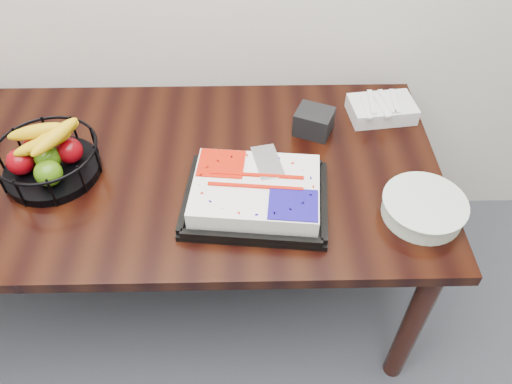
{
  "coord_description": "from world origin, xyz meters",
  "views": [
    {
      "loc": [
        0.28,
        0.81,
        1.89
      ],
      "look_at": [
        0.29,
        1.8,
        0.83
      ],
      "focal_mm": 35.0,
      "sensor_mm": 36.0,
      "label": 1
    }
  ],
  "objects_px": {
    "fruit_basket": "(48,157)",
    "plate_stack": "(423,208)",
    "napkin_box": "(314,122)",
    "table": "(169,185)",
    "cake_tray": "(256,194)"
  },
  "relations": [
    {
      "from": "fruit_basket",
      "to": "plate_stack",
      "type": "height_order",
      "value": "fruit_basket"
    },
    {
      "from": "plate_stack",
      "to": "napkin_box",
      "type": "distance_m",
      "value": 0.49
    },
    {
      "from": "table",
      "to": "cake_tray",
      "type": "distance_m",
      "value": 0.36
    },
    {
      "from": "cake_tray",
      "to": "fruit_basket",
      "type": "distance_m",
      "value": 0.67
    },
    {
      "from": "table",
      "to": "napkin_box",
      "type": "relative_size",
      "value": 14.77
    },
    {
      "from": "cake_tray",
      "to": "fruit_basket",
      "type": "xyz_separation_m",
      "value": [
        -0.65,
        0.14,
        0.03
      ]
    },
    {
      "from": "table",
      "to": "cake_tray",
      "type": "bearing_deg",
      "value": -29.42
    },
    {
      "from": "plate_stack",
      "to": "napkin_box",
      "type": "xyz_separation_m",
      "value": [
        -0.29,
        0.39,
        0.01
      ]
    },
    {
      "from": "napkin_box",
      "to": "table",
      "type": "bearing_deg",
      "value": -161.46
    },
    {
      "from": "table",
      "to": "plate_stack",
      "type": "bearing_deg",
      "value": -15.86
    },
    {
      "from": "fruit_basket",
      "to": "cake_tray",
      "type": "bearing_deg",
      "value": -12.24
    },
    {
      "from": "table",
      "to": "fruit_basket",
      "type": "relative_size",
      "value": 5.6
    },
    {
      "from": "plate_stack",
      "to": "table",
      "type": "bearing_deg",
      "value": 164.14
    },
    {
      "from": "table",
      "to": "cake_tray",
      "type": "relative_size",
      "value": 3.89
    },
    {
      "from": "table",
      "to": "napkin_box",
      "type": "distance_m",
      "value": 0.55
    }
  ]
}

